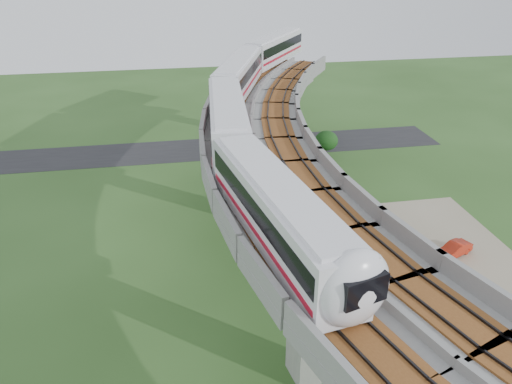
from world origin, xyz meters
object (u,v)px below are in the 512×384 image
at_px(car_white, 398,308).
at_px(car_red, 454,249).
at_px(car_dark, 377,224).
at_px(metro_train, 256,96).

xyz_separation_m(car_white, car_red, (8.26, 6.64, -0.05)).
xyz_separation_m(car_white, car_dark, (3.30, 12.00, -0.07)).
bearing_deg(car_red, car_dark, -160.51).
distance_m(car_red, car_dark, 7.30).
distance_m(car_white, car_red, 10.60).
relative_size(car_white, car_dark, 0.95).
relative_size(car_white, car_red, 1.05).
height_order(car_white, car_dark, car_white).
bearing_deg(car_white, metro_train, 104.63).
xyz_separation_m(metro_train, car_dark, (10.96, -5.49, -11.68)).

